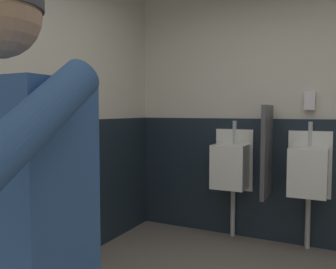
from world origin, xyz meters
The scene contains 10 objects.
wall_back centered at (0.00, 1.96, 1.43)m, with size 4.09×0.12×2.87m, color beige.
wall_left centered at (-1.80, 0.00, 1.43)m, with size 0.12×4.41×2.87m, color beige.
wainscot_band_back centered at (0.00, 1.89, 0.63)m, with size 3.49×0.03×1.26m, color #19232D.
wainscot_band_left centered at (-1.73, 0.00, 0.63)m, with size 0.03×3.81×1.26m, color #19232D.
urinal_left centered at (-0.62, 1.75, 0.78)m, with size 0.40×0.34×1.24m.
urinal_middle centered at (0.13, 1.75, 0.78)m, with size 0.40×0.34×1.24m.
privacy_divider_panel centered at (-0.25, 1.67, 0.95)m, with size 0.04×0.40×0.90m, color #4C4C51.
person centered at (-0.43, -1.16, 1.04)m, with size 0.71×0.60×1.72m.
hand_dryer centered at (-1.62, -0.09, 1.16)m, with size 0.24×0.23×0.28m.
soap_dispenser centered at (0.11, 1.86, 1.44)m, with size 0.10×0.07×0.18m, color silver.
Camera 1 is at (0.41, -1.80, 1.34)m, focal length 37.75 mm.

